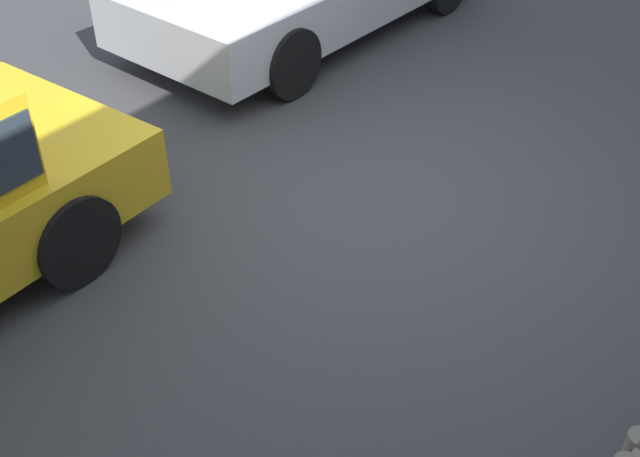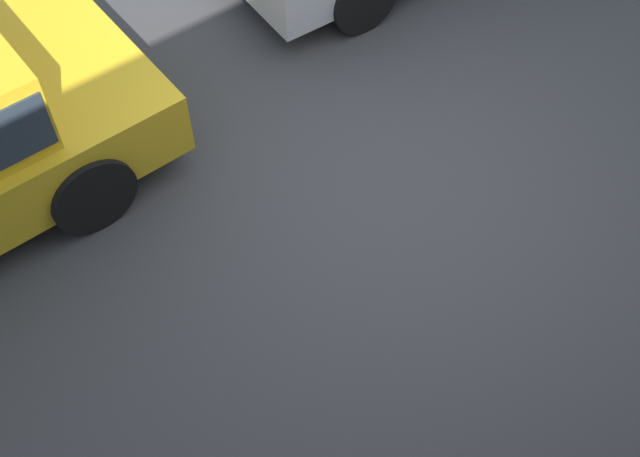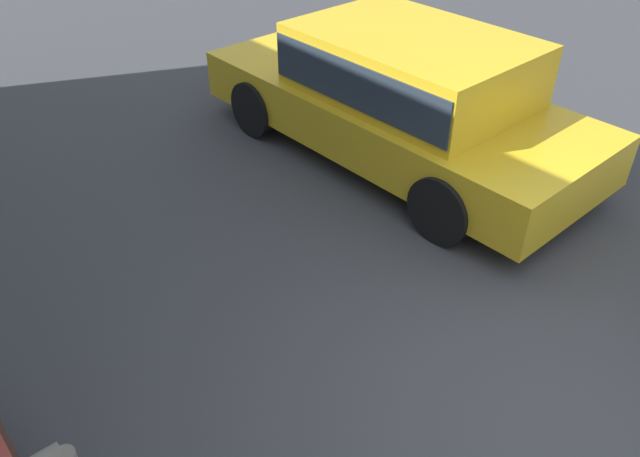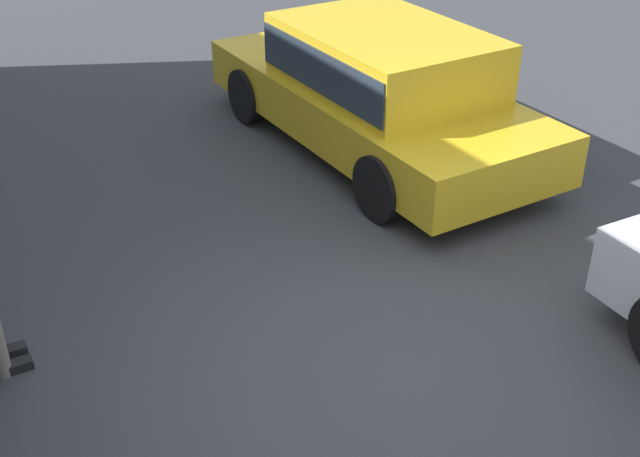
# 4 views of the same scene
# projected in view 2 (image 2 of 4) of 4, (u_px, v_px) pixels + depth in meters

# --- Properties ---
(ground_plane) EXTENTS (60.00, 60.00, 0.00)m
(ground_plane) POSITION_uv_depth(u_px,v_px,m) (401.00, 187.00, 5.95)
(ground_plane) COLOR #38383A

